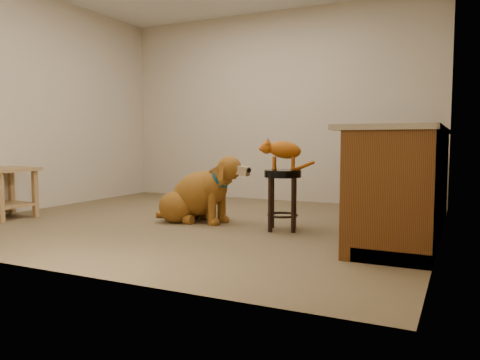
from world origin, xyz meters
The scene contains 8 objects.
floor centered at (0.00, 0.00, 0.00)m, with size 4.50×4.00×0.01m, color brown.
room_shell centered at (0.00, 0.00, 1.68)m, with size 4.54×4.04×2.62m.
cabinet_run centered at (1.94, 0.30, 0.44)m, with size 0.70×2.56×0.94m.
padded_stool centered at (0.91, -0.07, 0.40)m, with size 0.36×0.36×0.56m.
wood_stool centered at (1.75, 0.56, 0.37)m, with size 0.43×0.43×0.72m.
side_table centered at (-2.00, -0.71, 0.36)m, with size 0.55×0.55×0.54m.
golden_retriever centered at (-0.03, -0.02, 0.27)m, with size 1.15×0.58×0.73m.
tabby_kitten centered at (0.90, -0.08, 0.74)m, with size 0.47×0.30×0.32m.
Camera 1 is at (2.41, -4.11, 0.83)m, focal length 35.00 mm.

